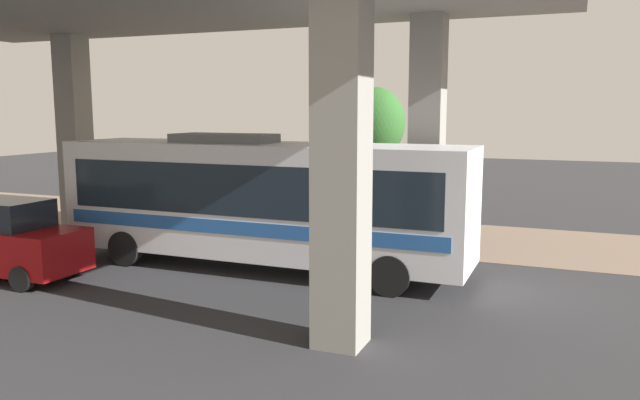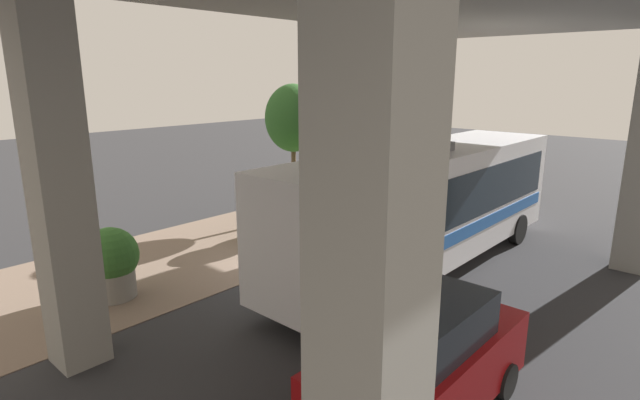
% 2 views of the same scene
% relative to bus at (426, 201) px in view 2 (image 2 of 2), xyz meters
% --- Properties ---
extents(ground_plane, '(80.00, 80.00, 0.00)m').
position_rel_bus_xyz_m(ground_plane, '(-2.96, -2.40, -2.02)').
color(ground_plane, '#2D2D30').
rests_on(ground_plane, ground).
extents(sidewalk_strip, '(6.00, 40.00, 0.02)m').
position_rel_bus_xyz_m(sidewalk_strip, '(-5.96, -2.40, -2.01)').
color(sidewalk_strip, '#7A6656').
rests_on(sidewalk_strip, ground).
extents(overpass, '(9.40, 20.84, 7.60)m').
position_rel_bus_xyz_m(overpass, '(1.04, -2.40, 4.66)').
color(overpass, gray).
rests_on(overpass, ground).
extents(bus, '(2.71, 11.49, 3.73)m').
position_rel_bus_xyz_m(bus, '(0.00, 0.00, 0.00)').
color(bus, silver).
rests_on(bus, ground).
extents(fire_hydrant, '(0.50, 0.24, 1.10)m').
position_rel_bus_xyz_m(fire_hydrant, '(-3.43, -0.07, -1.46)').
color(fire_hydrant, gold).
rests_on(fire_hydrant, ground).
extents(planter_front, '(1.39, 1.39, 1.83)m').
position_rel_bus_xyz_m(planter_front, '(-4.73, -7.03, -1.07)').
color(planter_front, gray).
rests_on(planter_front, ground).
extents(planter_middle, '(1.57, 1.57, 1.86)m').
position_rel_bus_xyz_m(planter_middle, '(-5.14, -0.15, -1.10)').
color(planter_middle, gray).
rests_on(planter_middle, ground).
extents(planter_back, '(1.31, 1.31, 1.73)m').
position_rel_bus_xyz_m(planter_back, '(-5.23, -1.81, -1.12)').
color(planter_back, gray).
rests_on(planter_back, ground).
extents(street_tree_near, '(2.13, 2.13, 5.19)m').
position_rel_bus_xyz_m(street_tree_near, '(-6.53, 1.23, 1.87)').
color(street_tree_near, brown).
rests_on(street_tree_near, ground).
extents(parked_car, '(1.89, 4.26, 2.07)m').
position_rel_bus_xyz_m(parked_car, '(3.40, -5.78, -1.02)').
color(parked_car, maroon).
rests_on(parked_car, ground).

